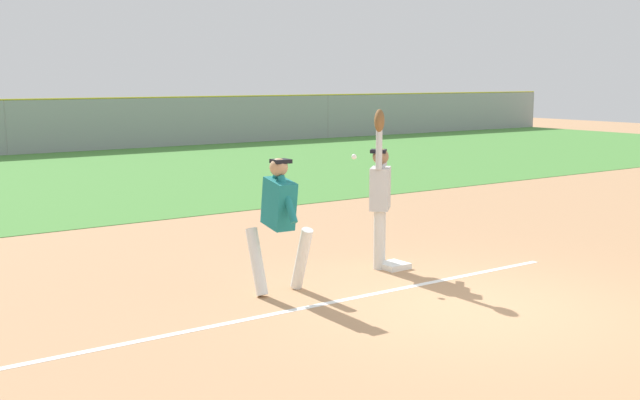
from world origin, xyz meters
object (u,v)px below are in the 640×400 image
(fielder, at_px, (380,191))
(baseball, at_px, (354,157))
(first_base, at_px, (393,266))
(runner, at_px, (279,216))
(parked_car_red, at_px, (145,125))

(fielder, xyz_separation_m, baseball, (-0.38, 0.12, 0.50))
(fielder, bearing_deg, first_base, 178.79)
(fielder, bearing_deg, runner, 54.58)
(first_base, bearing_deg, fielder, 133.55)
(parked_car_red, bearing_deg, fielder, -111.32)
(first_base, relative_size, parked_car_red, 0.08)
(baseball, height_order, parked_car_red, baseball)
(baseball, xyz_separation_m, parked_car_red, (6.59, 23.57, -0.94))
(first_base, xyz_separation_m, baseball, (-0.52, 0.26, 1.58))
(first_base, bearing_deg, runner, -175.38)
(fielder, height_order, baseball, fielder)
(first_base, distance_m, runner, 2.24)
(first_base, distance_m, baseball, 1.68)
(first_base, height_order, fielder, fielder)
(parked_car_red, bearing_deg, first_base, -110.92)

